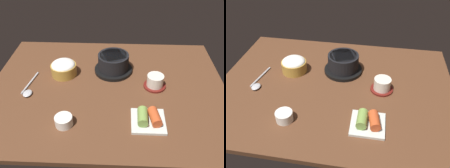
% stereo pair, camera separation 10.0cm
% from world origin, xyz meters
% --- Properties ---
extents(dining_table, '(1.00, 0.76, 0.02)m').
position_xyz_m(dining_table, '(0.00, 0.00, 0.01)').
color(dining_table, '#56331E').
rests_on(dining_table, ground).
extents(stone_pot, '(0.17, 0.17, 0.09)m').
position_xyz_m(stone_pot, '(0.02, 0.12, 0.06)').
color(stone_pot, black).
rests_on(stone_pot, dining_table).
extents(rice_bowl, '(0.11, 0.11, 0.07)m').
position_xyz_m(rice_bowl, '(-0.20, 0.08, 0.06)').
color(rice_bowl, '#B78C38').
rests_on(rice_bowl, dining_table).
extents(tea_cup_with_saucer, '(0.09, 0.09, 0.06)m').
position_xyz_m(tea_cup_with_saucer, '(0.20, 0.01, 0.05)').
color(tea_cup_with_saucer, maroon).
rests_on(tea_cup_with_saucer, dining_table).
extents(kimchi_plate, '(0.12, 0.12, 0.05)m').
position_xyz_m(kimchi_plate, '(0.16, -0.20, 0.04)').
color(kimchi_plate, silver).
rests_on(kimchi_plate, dining_table).
extents(side_bowl_near, '(0.06, 0.06, 0.04)m').
position_xyz_m(side_bowl_near, '(-0.14, -0.22, 0.04)').
color(side_bowl_near, white).
rests_on(side_bowl_near, dining_table).
extents(spoon, '(0.05, 0.17, 0.01)m').
position_xyz_m(spoon, '(-0.33, -0.04, 0.03)').
color(spoon, '#B7B7BC').
rests_on(spoon, dining_table).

